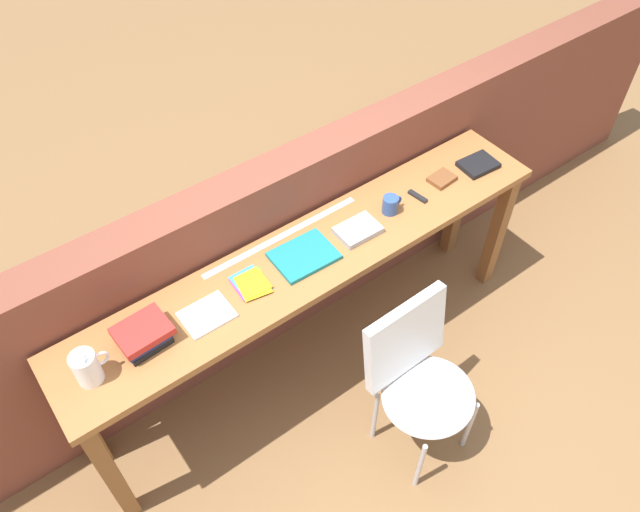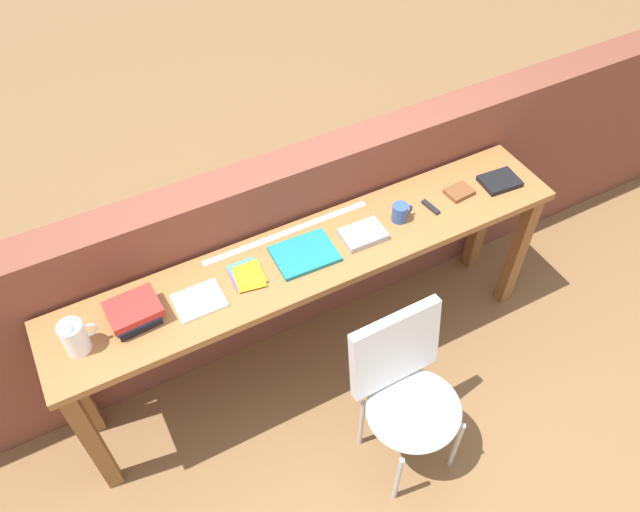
% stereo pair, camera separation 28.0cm
% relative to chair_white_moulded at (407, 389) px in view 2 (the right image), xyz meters
% --- Properties ---
extents(ground_plane, '(40.00, 40.00, 0.00)m').
position_rel_chair_white_moulded_xyz_m(ground_plane, '(-0.12, 0.34, -0.53)').
color(ground_plane, brown).
extents(brick_wall_back, '(6.00, 0.20, 1.15)m').
position_rel_chair_white_moulded_xyz_m(brick_wall_back, '(-0.12, 0.98, 0.05)').
color(brick_wall_back, brown).
rests_on(brick_wall_back, ground).
extents(sideboard, '(2.50, 0.44, 0.88)m').
position_rel_chair_white_moulded_xyz_m(sideboard, '(-0.12, 0.64, 0.21)').
color(sideboard, '#996033').
rests_on(sideboard, ground).
extents(chair_white_moulded, '(0.45, 0.46, 0.89)m').
position_rel_chair_white_moulded_xyz_m(chair_white_moulded, '(0.00, 0.00, 0.00)').
color(chair_white_moulded, silver).
rests_on(chair_white_moulded, ground).
extents(pitcher_white, '(0.14, 0.10, 0.18)m').
position_rel_chair_white_moulded_xyz_m(pitcher_white, '(-1.20, 0.62, 0.43)').
color(pitcher_white, white).
rests_on(pitcher_white, sideboard).
extents(book_stack_leftmost, '(0.22, 0.18, 0.09)m').
position_rel_chair_white_moulded_xyz_m(book_stack_leftmost, '(-0.96, 0.65, 0.40)').
color(book_stack_leftmost, black).
rests_on(book_stack_leftmost, sideboard).
extents(magazine_cycling, '(0.21, 0.17, 0.01)m').
position_rel_chair_white_moulded_xyz_m(magazine_cycling, '(-0.69, 0.62, 0.36)').
color(magazine_cycling, white).
rests_on(magazine_cycling, sideboard).
extents(pamphlet_pile_colourful, '(0.16, 0.19, 0.01)m').
position_rel_chair_white_moulded_xyz_m(pamphlet_pile_colourful, '(-0.45, 0.65, 0.36)').
color(pamphlet_pile_colourful, green).
rests_on(pamphlet_pile_colourful, sideboard).
extents(book_open_centre, '(0.29, 0.22, 0.02)m').
position_rel_chair_white_moulded_xyz_m(book_open_centre, '(-0.18, 0.64, 0.36)').
color(book_open_centre, '#19757A').
rests_on(book_open_centre, sideboard).
extents(book_grey_hardcover, '(0.21, 0.15, 0.03)m').
position_rel_chair_white_moulded_xyz_m(book_grey_hardcover, '(0.12, 0.62, 0.37)').
color(book_grey_hardcover, '#9E9EA3').
rests_on(book_grey_hardcover, sideboard).
extents(mug, '(0.11, 0.08, 0.09)m').
position_rel_chair_white_moulded_xyz_m(mug, '(0.33, 0.64, 0.40)').
color(mug, '#2D4C8C').
rests_on(mug, sideboard).
extents(multitool_folded, '(0.04, 0.11, 0.02)m').
position_rel_chair_white_moulded_xyz_m(multitool_folded, '(0.51, 0.63, 0.36)').
color(multitool_folded, black).
rests_on(multitool_folded, sideboard).
extents(leather_journal_brown, '(0.14, 0.11, 0.02)m').
position_rel_chair_white_moulded_xyz_m(leather_journal_brown, '(0.69, 0.65, 0.37)').
color(leather_journal_brown, brown).
rests_on(leather_journal_brown, sideboard).
extents(book_repair_rightmost, '(0.20, 0.16, 0.03)m').
position_rel_chair_white_moulded_xyz_m(book_repair_rightmost, '(0.92, 0.61, 0.37)').
color(book_repair_rightmost, black).
rests_on(book_repair_rightmost, sideboard).
extents(ruler_metal_back_edge, '(0.85, 0.03, 0.00)m').
position_rel_chair_white_moulded_xyz_m(ruler_metal_back_edge, '(-0.18, 0.81, 0.35)').
color(ruler_metal_back_edge, silver).
rests_on(ruler_metal_back_edge, sideboard).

